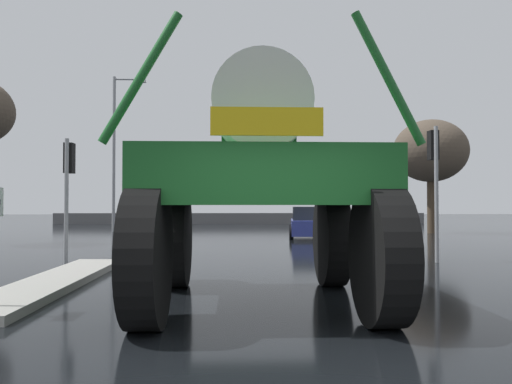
# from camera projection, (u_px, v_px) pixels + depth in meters

# --- Properties ---
(ground_plane) EXTENTS (120.00, 120.00, 0.00)m
(ground_plane) POSITION_uv_depth(u_px,v_px,m) (246.00, 241.00, 22.58)
(ground_plane) COLOR black
(median_island) EXTENTS (1.15, 7.03, 0.15)m
(median_island) POSITION_uv_depth(u_px,v_px,m) (55.00, 281.00, 10.18)
(median_island) COLOR #9E9B93
(median_island) RESTS_ON ground
(oversize_sprayer) EXTENTS (4.28, 5.36, 4.19)m
(oversize_sprayer) POSITION_uv_depth(u_px,v_px,m) (259.00, 188.00, 8.36)
(oversize_sprayer) COLOR black
(oversize_sprayer) RESTS_ON ground
(sedan_ahead) EXTENTS (2.20, 4.25, 1.52)m
(sedan_ahead) POSITION_uv_depth(u_px,v_px,m) (309.00, 223.00, 24.52)
(sedan_ahead) COLOR navy
(sedan_ahead) RESTS_ON ground
(traffic_signal_near_left) EXTENTS (0.24, 0.54, 3.44)m
(traffic_signal_near_left) POSITION_uv_depth(u_px,v_px,m) (69.00, 173.00, 13.95)
(traffic_signal_near_left) COLOR gray
(traffic_signal_near_left) RESTS_ON ground
(traffic_signal_near_right) EXTENTS (0.24, 0.54, 3.85)m
(traffic_signal_near_right) POSITION_uv_depth(u_px,v_px,m) (434.00, 163.00, 14.38)
(traffic_signal_near_right) COLOR gray
(traffic_signal_near_right) RESTS_ON ground
(traffic_signal_far_left) EXTENTS (0.24, 0.55, 3.46)m
(traffic_signal_far_left) POSITION_uv_depth(u_px,v_px,m) (161.00, 189.00, 30.21)
(traffic_signal_far_left) COLOR gray
(traffic_signal_far_left) RESTS_ON ground
(streetlight_far_left) EXTENTS (1.94, 0.24, 9.20)m
(streetlight_far_left) POSITION_uv_depth(u_px,v_px,m) (116.00, 146.00, 29.80)
(streetlight_far_left) COLOR gray
(streetlight_far_left) RESTS_ON ground
(bare_tree_right) EXTENTS (4.14, 4.14, 6.42)m
(bare_tree_right) POSITION_uv_depth(u_px,v_px,m) (431.00, 151.00, 28.50)
(bare_tree_right) COLOR #473828
(bare_tree_right) RESTS_ON ground
(roadside_barrier) EXTENTS (30.94, 0.24, 0.90)m
(roadside_barrier) POSITION_uv_depth(u_px,v_px,m) (241.00, 218.00, 42.15)
(roadside_barrier) COLOR #59595B
(roadside_barrier) RESTS_ON ground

